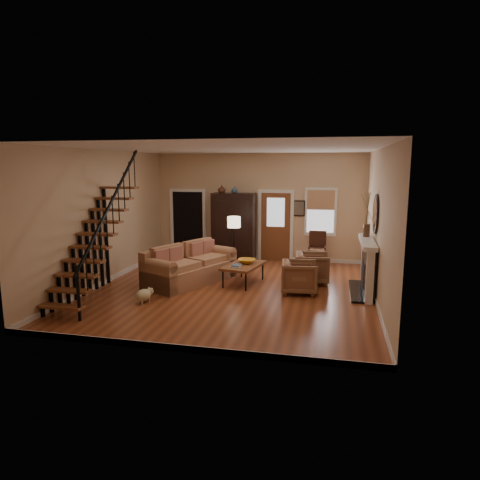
% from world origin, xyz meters
% --- Properties ---
extents(room, '(7.00, 7.33, 3.30)m').
position_xyz_m(room, '(-0.41, 1.76, 1.51)').
color(room, brown).
rests_on(room, ground).
extents(staircase, '(0.94, 2.80, 3.20)m').
position_xyz_m(staircase, '(-2.78, -1.30, 1.60)').
color(staircase, brown).
rests_on(staircase, ground).
extents(fireplace, '(0.33, 1.95, 2.30)m').
position_xyz_m(fireplace, '(3.13, 0.50, 0.74)').
color(fireplace, black).
rests_on(fireplace, ground).
extents(armoire, '(1.30, 0.60, 2.10)m').
position_xyz_m(armoire, '(-0.70, 3.15, 1.05)').
color(armoire, black).
rests_on(armoire, ground).
extents(vase_a, '(0.24, 0.24, 0.25)m').
position_xyz_m(vase_a, '(-1.05, 3.05, 2.22)').
color(vase_a, '#4C2619').
rests_on(vase_a, armoire).
extents(vase_b, '(0.20, 0.20, 0.21)m').
position_xyz_m(vase_b, '(-0.65, 3.05, 2.21)').
color(vase_b, '#334C60').
rests_on(vase_b, armoire).
extents(sofa, '(1.98, 2.65, 0.91)m').
position_xyz_m(sofa, '(-1.18, 0.44, 0.45)').
color(sofa, '#A9724D').
rests_on(sofa, ground).
extents(coffee_table, '(0.99, 1.41, 0.49)m').
position_xyz_m(coffee_table, '(0.14, 0.63, 0.25)').
color(coffee_table, brown).
rests_on(coffee_table, ground).
extents(bowl, '(0.44, 0.44, 0.11)m').
position_xyz_m(bowl, '(0.19, 0.78, 0.55)').
color(bowl, orange).
rests_on(bowl, coffee_table).
extents(books, '(0.24, 0.32, 0.06)m').
position_xyz_m(books, '(0.02, 0.33, 0.52)').
color(books, beige).
rests_on(books, coffee_table).
extents(armchair_left, '(0.90, 0.87, 0.75)m').
position_xyz_m(armchair_left, '(1.57, 0.16, 0.37)').
color(armchair_left, brown).
rests_on(armchair_left, ground).
extents(armchair_right, '(0.91, 0.89, 0.76)m').
position_xyz_m(armchair_right, '(1.81, 1.09, 0.38)').
color(armchair_right, brown).
rests_on(armchair_right, ground).
extents(floor_lamp, '(0.46, 0.46, 1.56)m').
position_xyz_m(floor_lamp, '(-0.34, 1.65, 0.78)').
color(floor_lamp, black).
rests_on(floor_lamp, ground).
extents(side_chair, '(0.54, 0.54, 1.02)m').
position_xyz_m(side_chair, '(1.85, 2.95, 0.51)').
color(side_chair, '#391B12').
rests_on(side_chair, ground).
extents(dog, '(0.39, 0.49, 0.31)m').
position_xyz_m(dog, '(-1.65, -1.33, 0.16)').
color(dog, beige).
rests_on(dog, ground).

